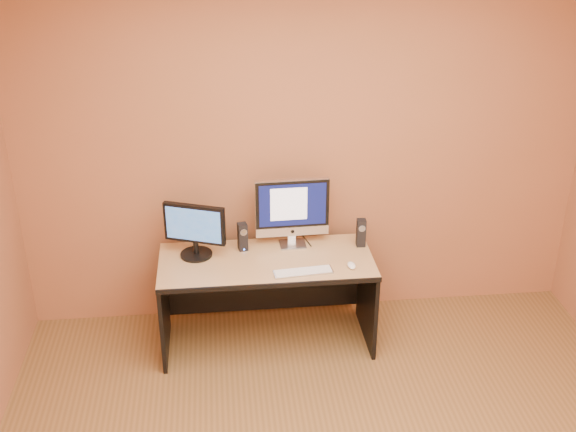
% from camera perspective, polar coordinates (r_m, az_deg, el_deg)
% --- Properties ---
extents(walls, '(4.00, 4.00, 2.60)m').
position_cam_1_polar(walls, '(3.26, 5.74, -7.09)').
color(walls, '#9D603F').
rests_on(walls, ground).
extents(ceiling, '(4.00, 4.00, 0.00)m').
position_cam_1_polar(ceiling, '(2.77, 6.97, 16.00)').
color(ceiling, white).
rests_on(ceiling, walls).
extents(desk, '(1.45, 0.64, 0.67)m').
position_cam_1_polar(desk, '(5.05, -1.67, -6.80)').
color(desk, tan).
rests_on(desk, ground).
extents(imac, '(0.52, 0.21, 0.50)m').
position_cam_1_polar(imac, '(4.95, 0.38, 0.23)').
color(imac, '#B9B9BE').
rests_on(imac, desk).
extents(second_monitor, '(0.48, 0.36, 0.38)m').
position_cam_1_polar(second_monitor, '(4.88, -7.37, -1.17)').
color(second_monitor, black).
rests_on(second_monitor, desk).
extents(speaker_left, '(0.07, 0.08, 0.20)m').
position_cam_1_polar(speaker_left, '(4.97, -3.61, -1.64)').
color(speaker_left, black).
rests_on(speaker_left, desk).
extents(speaker_right, '(0.06, 0.07, 0.20)m').
position_cam_1_polar(speaker_right, '(5.03, 5.79, -1.32)').
color(speaker_right, black).
rests_on(speaker_right, desk).
extents(keyboard, '(0.40, 0.14, 0.02)m').
position_cam_1_polar(keyboard, '(4.72, 1.21, -4.42)').
color(keyboard, '#BABABE').
rests_on(keyboard, desk).
extents(mouse, '(0.06, 0.10, 0.03)m').
position_cam_1_polar(mouse, '(4.80, 5.04, -3.90)').
color(mouse, white).
rests_on(mouse, desk).
extents(cable_a, '(0.05, 0.20, 0.01)m').
position_cam_1_polar(cable_a, '(5.12, 1.44, -1.90)').
color(cable_a, black).
rests_on(cable_a, desk).
extents(cable_b, '(0.06, 0.16, 0.01)m').
position_cam_1_polar(cable_b, '(5.13, 0.58, -1.82)').
color(cable_b, black).
rests_on(cable_b, desk).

